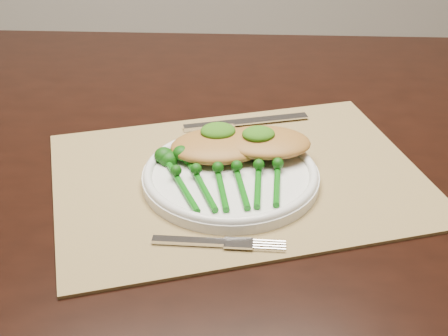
{
  "coord_description": "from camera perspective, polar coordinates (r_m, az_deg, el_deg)",
  "views": [
    {
      "loc": [
        -0.19,
        -0.74,
        1.22
      ],
      "look_at": [
        -0.1,
        -0.03,
        0.78
      ],
      "focal_mm": 50.0,
      "sensor_mm": 36.0,
      "label": 1
    }
  ],
  "objects": [
    {
      "name": "pesto_dollop_right",
      "position": [
        0.87,
        3.17,
        3.13
      ],
      "size": [
        0.05,
        0.04,
        0.02
      ],
      "primitive_type": "ellipsoid",
      "color": "#1D4E0B",
      "rests_on": "chicken_fillet_right"
    },
    {
      "name": "knife",
      "position": [
        0.99,
        0.94,
        4.14
      ],
      "size": [
        0.2,
        0.04,
        0.01
      ],
      "rotation": [
        0.0,
        0.0,
        0.1
      ],
      "color": "silver",
      "rests_on": "placemat"
    },
    {
      "name": "fork",
      "position": [
        0.74,
        0.32,
        -6.87
      ],
      "size": [
        0.16,
        0.05,
        0.0
      ],
      "rotation": [
        0.0,
        0.0,
        -0.19
      ],
      "color": "silver",
      "rests_on": "placemat"
    },
    {
      "name": "chicken_fillet_left",
      "position": [
        0.88,
        -0.32,
        2.08
      ],
      "size": [
        0.15,
        0.1,
        0.03
      ],
      "primitive_type": "ellipsoid",
      "rotation": [
        0.0,
        0.0,
        0.03
      ],
      "color": "#AC7532",
      "rests_on": "dinner_plate"
    },
    {
      "name": "chicken_fillet_right",
      "position": [
        0.88,
        3.74,
        2.38
      ],
      "size": [
        0.14,
        0.11,
        0.03
      ],
      "primitive_type": "ellipsoid",
      "rotation": [
        0.0,
        0.0,
        -0.18
      ],
      "color": "#AC7532",
      "rests_on": "dinner_plate"
    },
    {
      "name": "placemat",
      "position": [
        0.87,
        1.35,
        -0.83
      ],
      "size": [
        0.55,
        0.43,
        0.0
      ],
      "primitive_type": "cube",
      "rotation": [
        0.0,
        0.0,
        0.14
      ],
      "color": "#947B4B",
      "rests_on": "dining_table"
    },
    {
      "name": "dinner_plate",
      "position": [
        0.85,
        0.61,
        -0.64
      ],
      "size": [
        0.24,
        0.24,
        0.02
      ],
      "color": "white",
      "rests_on": "placemat"
    },
    {
      "name": "dining_table",
      "position": [
        1.21,
        -1.34,
        -12.17
      ],
      "size": [
        1.73,
        1.15,
        0.75
      ],
      "rotation": [
        0.0,
        0.0,
        -0.16
      ],
      "color": "black",
      "rests_on": "ground"
    },
    {
      "name": "pesto_dollop_left",
      "position": [
        0.89,
        -0.55,
        3.41
      ],
      "size": [
        0.05,
        0.04,
        0.02
      ],
      "primitive_type": "ellipsoid",
      "color": "#1D4E0B",
      "rests_on": "chicken_fillet_left"
    },
    {
      "name": "broccolini_bundle",
      "position": [
        0.82,
        0.5,
        -1.13
      ],
      "size": [
        0.15,
        0.17,
        0.04
      ],
      "rotation": [
        0.0,
        0.0,
        0.02
      ],
      "color": "#0B590C",
      "rests_on": "dinner_plate"
    }
  ]
}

